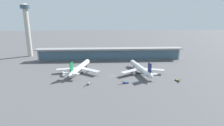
% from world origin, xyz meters
% --- Properties ---
extents(ground_plane, '(1200.00, 1200.00, 0.00)m').
position_xyz_m(ground_plane, '(0.00, 0.00, 0.00)').
color(ground_plane, '#515154').
extents(airliner_left_stand, '(43.26, 57.11, 15.35)m').
position_xyz_m(airliner_left_stand, '(-32.35, 12.53, 4.83)').
color(airliner_left_stand, white).
rests_on(airliner_left_stand, ground).
extents(airliner_centre_stand, '(43.83, 57.53, 15.35)m').
position_xyz_m(airliner_centre_stand, '(27.12, 6.24, 4.83)').
color(airliner_centre_stand, white).
rests_on(airliner_centre_stand, ground).
extents(service_truck_near_nose_grey, '(3.10, 6.92, 2.70)m').
position_xyz_m(service_truck_near_nose_grey, '(-21.41, -20.99, 0.81)').
color(service_truck_near_nose_grey, gray).
rests_on(service_truck_near_nose_grey, ground).
extents(service_truck_under_wing_olive, '(2.80, 6.94, 2.70)m').
position_xyz_m(service_truck_under_wing_olive, '(54.20, -17.49, 0.81)').
color(service_truck_under_wing_olive, olive).
rests_on(service_truck_under_wing_olive, ground).
extents(service_truck_mid_apron_white, '(4.43, 8.89, 2.95)m').
position_xyz_m(service_truck_mid_apron_white, '(-46.56, 2.94, 1.71)').
color(service_truck_mid_apron_white, silver).
rests_on(service_truck_mid_apron_white, ground).
extents(service_truck_by_tail_blue, '(6.92, 3.14, 2.70)m').
position_xyz_m(service_truck_by_tail_blue, '(8.82, -20.55, 0.81)').
color(service_truck_by_tail_blue, '#234C9E').
rests_on(service_truck_by_tail_blue, ground).
extents(terminal_building, '(183.60, 12.80, 15.20)m').
position_xyz_m(terminal_building, '(0.00, 64.84, 7.87)').
color(terminal_building, '#B2ADA3').
rests_on(terminal_building, ground).
extents(control_tower, '(12.00, 12.00, 76.32)m').
position_xyz_m(control_tower, '(-111.22, 93.27, 41.53)').
color(control_tower, '#B2ADA3').
rests_on(control_tower, ground).
extents(safety_cone_alpha, '(0.62, 0.62, 0.70)m').
position_xyz_m(safety_cone_alpha, '(-45.07, -9.00, 0.32)').
color(safety_cone_alpha, orange).
rests_on(safety_cone_alpha, ground).
extents(safety_cone_bravo, '(0.62, 0.62, 0.70)m').
position_xyz_m(safety_cone_bravo, '(-23.62, -4.94, 0.32)').
color(safety_cone_bravo, orange).
rests_on(safety_cone_bravo, ground).
extents(safety_cone_charlie, '(0.62, 0.62, 0.70)m').
position_xyz_m(safety_cone_charlie, '(-47.88, -10.56, 0.32)').
color(safety_cone_charlie, orange).
rests_on(safety_cone_charlie, ground).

